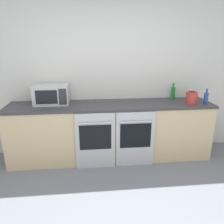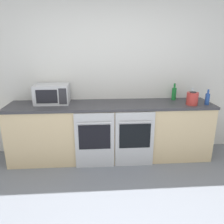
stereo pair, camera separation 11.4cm
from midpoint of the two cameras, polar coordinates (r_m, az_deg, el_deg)
The scene contains 9 objects.
wall_back at distance 3.61m, azimuth 0.25°, elevation 9.75°, with size 10.00×0.06×2.60m.
counter_back at distance 3.50m, azimuth 0.64°, elevation -4.91°, with size 3.15×0.64×0.90m.
oven_left at distance 3.20m, azimuth -3.53°, elevation -7.48°, with size 0.57×0.06×0.85m.
oven_right at distance 3.26m, azimuth 6.93°, elevation -7.14°, with size 0.57×0.06×0.85m.
microwave at distance 3.47m, azimuth -14.43°, elevation 4.61°, with size 0.51×0.37×0.29m.
bottle_green at distance 3.74m, azimuth 16.73°, elevation 4.67°, with size 0.07×0.07×0.27m.
bottle_blue at distance 3.61m, azimuth 24.47°, elevation 3.17°, with size 0.07×0.07×0.23m.
bottle_clear at distance 3.77m, azimuth 20.91°, elevation 3.97°, with size 0.08×0.08×0.21m.
kettle at distance 3.51m, azimuth 21.11°, elevation 3.30°, with size 0.17×0.17×0.20m.
Camera 2 is at (-0.21, -1.58, 1.77)m, focal length 35.00 mm.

